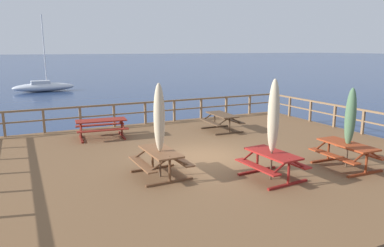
{
  "coord_description": "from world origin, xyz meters",
  "views": [
    {
      "loc": [
        -5.48,
        -10.34,
        4.34
      ],
      "look_at": [
        0.0,
        0.96,
        1.71
      ],
      "focal_mm": 33.41,
      "sensor_mm": 36.0,
      "label": 1
    }
  ],
  "objects_px": {
    "picnic_table_back_left": "(272,160)",
    "picnic_table_back_right": "(222,119)",
    "picnic_table_mid_right": "(161,158)",
    "patio_umbrella_tall_mid_right": "(350,117)",
    "picnic_table_mid_centre": "(101,125)",
    "patio_umbrella_short_mid": "(273,117)",
    "patio_umbrella_tall_back_right": "(159,118)",
    "picnic_table_mid_left": "(347,150)",
    "sailboat_distant": "(44,87)"
  },
  "relations": [
    {
      "from": "patio_umbrella_tall_mid_right",
      "to": "patio_umbrella_tall_back_right",
      "type": "distance_m",
      "value": 5.82
    },
    {
      "from": "patio_umbrella_tall_back_right",
      "to": "picnic_table_back_left",
      "type": "bearing_deg",
      "value": -28.36
    },
    {
      "from": "picnic_table_mid_right",
      "to": "picnic_table_mid_centre",
      "type": "xyz_separation_m",
      "value": [
        -0.57,
        5.33,
        0.01
      ]
    },
    {
      "from": "picnic_table_mid_left",
      "to": "patio_umbrella_short_mid",
      "type": "distance_m",
      "value": 3.05
    },
    {
      "from": "picnic_table_back_left",
      "to": "patio_umbrella_tall_mid_right",
      "type": "xyz_separation_m",
      "value": [
        2.73,
        -0.21,
        1.04
      ]
    },
    {
      "from": "picnic_table_mid_right",
      "to": "patio_umbrella_tall_mid_right",
      "type": "height_order",
      "value": "patio_umbrella_tall_mid_right"
    },
    {
      "from": "picnic_table_mid_left",
      "to": "picnic_table_back_right",
      "type": "relative_size",
      "value": 1.05
    },
    {
      "from": "picnic_table_back_left",
      "to": "patio_umbrella_tall_mid_right",
      "type": "bearing_deg",
      "value": -4.39
    },
    {
      "from": "picnic_table_mid_centre",
      "to": "picnic_table_mid_left",
      "type": "bearing_deg",
      "value": -49.68
    },
    {
      "from": "picnic_table_mid_left",
      "to": "picnic_table_mid_right",
      "type": "distance_m",
      "value": 5.77
    },
    {
      "from": "picnic_table_mid_centre",
      "to": "patio_umbrella_short_mid",
      "type": "distance_m",
      "value": 7.79
    },
    {
      "from": "picnic_table_mid_left",
      "to": "picnic_table_back_left",
      "type": "bearing_deg",
      "value": 175.35
    },
    {
      "from": "picnic_table_back_right",
      "to": "patio_umbrella_short_mid",
      "type": "height_order",
      "value": "patio_umbrella_short_mid"
    },
    {
      "from": "picnic_table_mid_centre",
      "to": "patio_umbrella_tall_mid_right",
      "type": "xyz_separation_m",
      "value": [
        6.08,
        -7.12,
        1.02
      ]
    },
    {
      "from": "patio_umbrella_tall_back_right",
      "to": "patio_umbrella_short_mid",
      "type": "relative_size",
      "value": 0.95
    },
    {
      "from": "picnic_table_back_right",
      "to": "picnic_table_mid_centre",
      "type": "bearing_deg",
      "value": 168.69
    },
    {
      "from": "picnic_table_back_left",
      "to": "patio_umbrella_short_mid",
      "type": "height_order",
      "value": "patio_umbrella_short_mid"
    },
    {
      "from": "patio_umbrella_short_mid",
      "to": "sailboat_distant",
      "type": "distance_m",
      "value": 32.48
    },
    {
      "from": "patio_umbrella_tall_mid_right",
      "to": "patio_umbrella_short_mid",
      "type": "bearing_deg",
      "value": 176.63
    },
    {
      "from": "picnic_table_back_left",
      "to": "sailboat_distant",
      "type": "bearing_deg",
      "value": 97.07
    },
    {
      "from": "patio_umbrella_tall_mid_right",
      "to": "sailboat_distant",
      "type": "relative_size",
      "value": 0.32
    },
    {
      "from": "picnic_table_mid_centre",
      "to": "sailboat_distant",
      "type": "bearing_deg",
      "value": 91.44
    },
    {
      "from": "picnic_table_mid_right",
      "to": "picnic_table_back_left",
      "type": "distance_m",
      "value": 3.2
    },
    {
      "from": "picnic_table_mid_right",
      "to": "sailboat_distant",
      "type": "bearing_deg",
      "value": 92.27
    },
    {
      "from": "picnic_table_mid_left",
      "to": "patio_umbrella_tall_back_right",
      "type": "distance_m",
      "value": 5.9
    },
    {
      "from": "picnic_table_mid_right",
      "to": "patio_umbrella_tall_mid_right",
      "type": "xyz_separation_m",
      "value": [
        5.51,
        -1.8,
        1.04
      ]
    },
    {
      "from": "picnic_table_back_right",
      "to": "patio_umbrella_tall_back_right",
      "type": "relative_size",
      "value": 0.66
    },
    {
      "from": "picnic_table_mid_centre",
      "to": "patio_umbrella_tall_mid_right",
      "type": "height_order",
      "value": "patio_umbrella_tall_mid_right"
    },
    {
      "from": "patio_umbrella_tall_mid_right",
      "to": "patio_umbrella_short_mid",
      "type": "relative_size",
      "value": 0.88
    },
    {
      "from": "patio_umbrella_tall_mid_right",
      "to": "picnic_table_back_right",
      "type": "bearing_deg",
      "value": 98.64
    },
    {
      "from": "picnic_table_mid_left",
      "to": "patio_umbrella_short_mid",
      "type": "relative_size",
      "value": 0.66
    },
    {
      "from": "picnic_table_mid_left",
      "to": "patio_umbrella_short_mid",
      "type": "xyz_separation_m",
      "value": [
        -2.77,
        0.18,
        1.26
      ]
    },
    {
      "from": "picnic_table_mid_right",
      "to": "picnic_table_mid_left",
      "type": "bearing_deg",
      "value": -18.24
    },
    {
      "from": "picnic_table_back_right",
      "to": "patio_umbrella_short_mid",
      "type": "xyz_separation_m",
      "value": [
        -1.88,
        -5.92,
        1.26
      ]
    },
    {
      "from": "picnic_table_mid_centre",
      "to": "picnic_table_mid_right",
      "type": "bearing_deg",
      "value": -83.85
    },
    {
      "from": "picnic_table_back_left",
      "to": "patio_umbrella_tall_back_right",
      "type": "height_order",
      "value": "patio_umbrella_tall_back_right"
    },
    {
      "from": "patio_umbrella_tall_back_right",
      "to": "sailboat_distant",
      "type": "height_order",
      "value": "sailboat_distant"
    },
    {
      "from": "patio_umbrella_tall_back_right",
      "to": "picnic_table_back_right",
      "type": "bearing_deg",
      "value": 43.3
    },
    {
      "from": "patio_umbrella_tall_back_right",
      "to": "picnic_table_mid_left",
      "type": "bearing_deg",
      "value": -17.51
    },
    {
      "from": "picnic_table_mid_right",
      "to": "patio_umbrella_tall_mid_right",
      "type": "distance_m",
      "value": 5.89
    },
    {
      "from": "picnic_table_mid_left",
      "to": "patio_umbrella_tall_back_right",
      "type": "height_order",
      "value": "patio_umbrella_tall_back_right"
    },
    {
      "from": "patio_umbrella_tall_back_right",
      "to": "patio_umbrella_tall_mid_right",
      "type": "bearing_deg",
      "value": -17.32
    },
    {
      "from": "picnic_table_back_right",
      "to": "patio_umbrella_tall_mid_right",
      "type": "height_order",
      "value": "patio_umbrella_tall_mid_right"
    },
    {
      "from": "picnic_table_back_right",
      "to": "picnic_table_mid_centre",
      "type": "relative_size",
      "value": 0.84
    },
    {
      "from": "picnic_table_back_right",
      "to": "picnic_table_mid_centre",
      "type": "height_order",
      "value": "same"
    },
    {
      "from": "picnic_table_back_left",
      "to": "picnic_table_back_right",
      "type": "relative_size",
      "value": 0.97
    },
    {
      "from": "patio_umbrella_tall_mid_right",
      "to": "sailboat_distant",
      "type": "bearing_deg",
      "value": 101.74
    },
    {
      "from": "picnic_table_back_left",
      "to": "picnic_table_back_right",
      "type": "xyz_separation_m",
      "value": [
        1.81,
        5.88,
        0.0
      ]
    },
    {
      "from": "patio_umbrella_tall_back_right",
      "to": "patio_umbrella_short_mid",
      "type": "height_order",
      "value": "patio_umbrella_short_mid"
    },
    {
      "from": "picnic_table_mid_left",
      "to": "picnic_table_back_right",
      "type": "distance_m",
      "value": 6.16
    }
  ]
}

